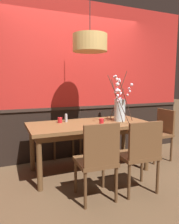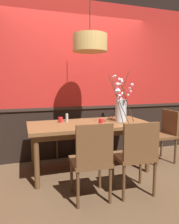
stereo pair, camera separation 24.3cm
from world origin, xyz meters
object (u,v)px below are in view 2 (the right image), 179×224
object	(u,v)px
chair_near_side_right	(136,153)
chair_far_side_left	(63,128)
candle_holder_nearer_edge	(60,120)
chair_near_side_left	(92,158)
chair_head_east_end	(164,132)
vase_with_blossoms	(121,108)
condiment_bottle	(67,118)
chair_far_side_right	(87,126)
dining_table	(89,128)
pendant_lamp	(90,43)
candle_holder_nearer_center	(101,122)

from	to	relation	value
chair_near_side_right	chair_far_side_left	distance (m)	1.80
candle_holder_nearer_edge	chair_near_side_left	bearing A→B (deg)	-80.72
chair_near_side_right	chair_near_side_left	size ratio (longest dim) A/B	0.98
chair_head_east_end	vase_with_blossoms	distance (m)	0.94
vase_with_blossoms	condiment_bottle	size ratio (longest dim) A/B	6.33
chair_near_side_left	vase_with_blossoms	size ratio (longest dim) A/B	1.16
chair_far_side_right	dining_table	bearing A→B (deg)	-105.62
vase_with_blossoms	pendant_lamp	size ratio (longest dim) A/B	0.83
chair_far_side_right	candle_holder_nearer_center	size ratio (longest dim) A/B	10.48
chair_far_side_left	candle_holder_nearer_center	distance (m)	1.14
chair_near_side_right	chair_far_side_left	size ratio (longest dim) A/B	1.01
candle_holder_nearer_center	pendant_lamp	distance (m)	1.13
candle_holder_nearer_center	condiment_bottle	distance (m)	0.58
candle_holder_nearer_center	pendant_lamp	bearing A→B (deg)	123.88
chair_far_side_left	chair_far_side_right	xyz separation A→B (m)	(0.47, -0.00, 0.01)
chair_head_east_end	pendant_lamp	xyz separation A→B (m)	(-1.33, 0.00, 1.40)
vase_with_blossoms	pendant_lamp	xyz separation A→B (m)	(-0.51, 0.00, 0.95)
vase_with_blossoms	dining_table	bearing A→B (deg)	177.72
vase_with_blossoms	pendant_lamp	distance (m)	1.08
chair_far_side_left	chair_head_east_end	bearing A→B (deg)	-29.29
chair_far_side_left	candle_holder_nearer_center	xyz separation A→B (m)	(0.35, -1.04, 0.28)
dining_table	candle_holder_nearer_edge	distance (m)	0.47
chair_far_side_right	condiment_bottle	distance (m)	0.87
chair_head_east_end	candle_holder_nearer_edge	bearing A→B (deg)	173.31
vase_with_blossoms	candle_holder_nearer_center	world-z (taller)	vase_with_blossoms
chair_near_side_left	vase_with_blossoms	bearing A→B (deg)	46.82
chair_near_side_right	candle_holder_nearer_edge	xyz separation A→B (m)	(-0.71, 1.04, 0.27)
chair_near_side_left	chair_head_east_end	bearing A→B (deg)	26.97
chair_far_side_right	vase_with_blossoms	world-z (taller)	vase_with_blossoms
candle_holder_nearer_center	candle_holder_nearer_edge	distance (m)	0.64
dining_table	chair_near_side_left	distance (m)	0.87
vase_with_blossoms	chair_far_side_left	bearing A→B (deg)	130.15
chair_near_side_right	vase_with_blossoms	size ratio (longest dim) A/B	1.14
candle_holder_nearer_edge	chair_far_side_right	bearing A→B (deg)	46.03
vase_with_blossoms	candle_holder_nearer_center	distance (m)	0.46
candle_holder_nearer_center	pendant_lamp	size ratio (longest dim) A/B	0.09
chair_near_side_left	candle_holder_nearer_center	size ratio (longest dim) A/B	10.43
chair_near_side_left	candle_holder_nearer_edge	distance (m)	1.06
chair_far_side_left	candle_holder_nearer_edge	bearing A→B (deg)	-104.28
chair_near_side_right	chair_far_side_left	xyz separation A→B (m)	(-0.54, 1.72, -0.01)
chair_far_side_left	pendant_lamp	xyz separation A→B (m)	(0.23, -0.88, 1.40)
candle_holder_nearer_edge	condiment_bottle	distance (m)	0.12
chair_far_side_left	chair_near_side_left	world-z (taller)	chair_near_side_left
chair_near_side_left	candle_holder_nearer_center	xyz separation A→B (m)	(0.35, 0.64, 0.28)
chair_near_side_right	condiment_bottle	xyz separation A→B (m)	(-0.60, 1.08, 0.29)
chair_near_side_left	condiment_bottle	distance (m)	1.09
vase_with_blossoms	candle_holder_nearer_edge	bearing A→B (deg)	167.33
chair_near_side_right	candle_holder_nearer_edge	size ratio (longest dim) A/B	11.38
chair_head_east_end	dining_table	bearing A→B (deg)	179.20
candle_holder_nearer_center	chair_far_side_right	bearing A→B (deg)	82.96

